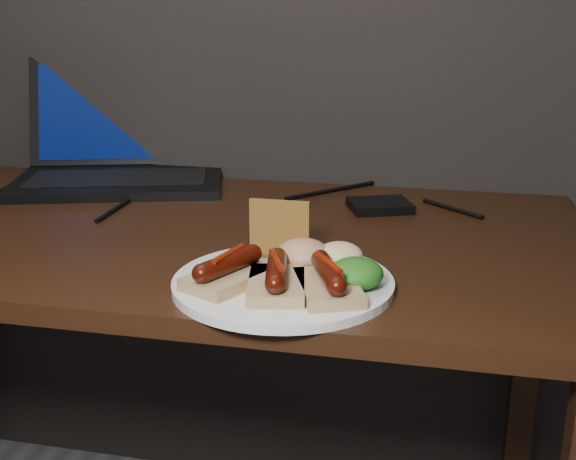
% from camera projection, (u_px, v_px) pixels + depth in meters
% --- Properties ---
extents(desk, '(1.40, 0.70, 0.75)m').
position_uv_depth(desk, '(162.00, 274.00, 1.24)').
color(desk, '#331D0C').
rests_on(desk, ground).
extents(laptop, '(0.49, 0.44, 0.25)m').
position_uv_depth(laptop, '(121.00, 155.00, 1.51)').
color(laptop, black).
rests_on(laptop, desk).
extents(hard_drive, '(0.13, 0.12, 0.02)m').
position_uv_depth(hard_drive, '(380.00, 206.00, 1.30)').
color(hard_drive, black).
rests_on(hard_drive, desk).
extents(desk_cables, '(0.93, 0.38, 0.01)m').
position_uv_depth(desk_cables, '(210.00, 199.00, 1.36)').
color(desk_cables, black).
rests_on(desk_cables, desk).
extents(plate, '(0.30, 0.30, 0.01)m').
position_uv_depth(plate, '(283.00, 283.00, 0.95)').
color(plate, white).
rests_on(plate, desk).
extents(bread_sausage_left, '(0.11, 0.13, 0.04)m').
position_uv_depth(bread_sausage_left, '(228.00, 272.00, 0.92)').
color(bread_sausage_left, tan).
rests_on(bread_sausage_left, plate).
extents(bread_sausage_center, '(0.09, 0.13, 0.04)m').
position_uv_depth(bread_sausage_center, '(276.00, 278.00, 0.90)').
color(bread_sausage_center, tan).
rests_on(bread_sausage_center, plate).
extents(bread_sausage_right, '(0.11, 0.13, 0.04)m').
position_uv_depth(bread_sausage_right, '(328.00, 281.00, 0.89)').
color(bread_sausage_right, tan).
rests_on(bread_sausage_right, plate).
extents(crispbread, '(0.09, 0.01, 0.08)m').
position_uv_depth(crispbread, '(279.00, 229.00, 1.01)').
color(crispbread, '#AE7D2F').
rests_on(crispbread, plate).
extents(salad_greens, '(0.07, 0.07, 0.04)m').
position_uv_depth(salad_greens, '(356.00, 273.00, 0.91)').
color(salad_greens, '#165110').
rests_on(salad_greens, plate).
extents(salsa_mound, '(0.07, 0.07, 0.04)m').
position_uv_depth(salsa_mound, '(303.00, 254.00, 0.98)').
color(salsa_mound, '#A72710').
rests_on(salsa_mound, plate).
extents(coleslaw_mound, '(0.06, 0.06, 0.04)m').
position_uv_depth(coleslaw_mound, '(339.00, 255.00, 0.98)').
color(coleslaw_mound, beige).
rests_on(coleslaw_mound, plate).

